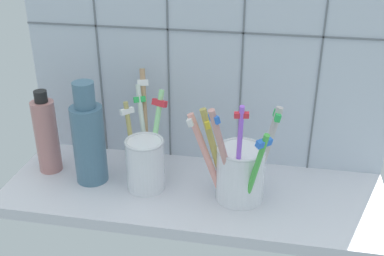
{
  "coord_description": "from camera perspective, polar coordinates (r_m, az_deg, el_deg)",
  "views": [
    {
      "loc": [
        12.39,
        -66.12,
        46.93
      ],
      "look_at": [
        0.0,
        -0.74,
        13.98
      ],
      "focal_mm": 44.41,
      "sensor_mm": 36.0,
      "label": 1
    }
  ],
  "objects": [
    {
      "name": "counter_slab",
      "position": [
        0.81,
        0.1,
        -7.98
      ],
      "size": [
        64.0,
        22.0,
        2.0
      ],
      "primitive_type": "cube",
      "color": "silver",
      "rests_on": "ground"
    },
    {
      "name": "tile_wall_back",
      "position": [
        0.83,
        1.66,
        9.17
      ],
      "size": [
        64.0,
        2.2,
        45.0
      ],
      "color": "silver",
      "rests_on": "ground"
    },
    {
      "name": "toothbrush_cup_left",
      "position": [
        0.8,
        -5.64,
        -3.7
      ],
      "size": [
        7.73,
        12.81,
        18.21
      ],
      "color": "white",
      "rests_on": "counter_slab"
    },
    {
      "name": "toothbrush_cup_right",
      "position": [
        0.76,
        5.68,
        -5.01
      ],
      "size": [
        14.51,
        10.17,
        18.24
      ],
      "color": "white",
      "rests_on": "counter_slab"
    },
    {
      "name": "ceramic_vase",
      "position": [
        0.82,
        -12.22,
        -1.2
      ],
      "size": [
        5.44,
        5.44,
        18.06
      ],
      "color": "slate",
      "rests_on": "counter_slab"
    },
    {
      "name": "soap_bottle",
      "position": [
        0.87,
        -17.07,
        -0.8
      ],
      "size": [
        4.04,
        4.04,
        15.25
      ],
      "color": "tan",
      "rests_on": "counter_slab"
    }
  ]
}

